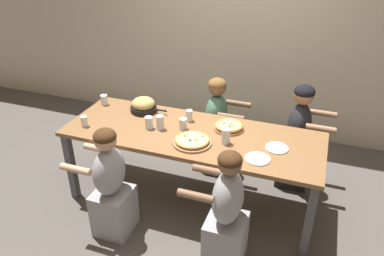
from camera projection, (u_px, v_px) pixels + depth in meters
name	position (u px, v px, depth m)	size (l,w,h in m)	color
ground_plane	(192.00, 198.00, 3.92)	(18.00, 18.00, 0.00)	#514C47
restaurant_back_panel	(240.00, 9.00, 4.55)	(10.00, 0.06, 3.20)	beige
dining_table	(192.00, 140.00, 3.57)	(2.44, 0.88, 0.79)	brown
pizza_board_main	(192.00, 141.00, 3.35)	(0.35, 0.35, 0.05)	#996B42
pizza_board_second	(229.00, 126.00, 3.58)	(0.29, 0.29, 0.06)	#996B42
skillet_bowl	(144.00, 105.00, 3.90)	(0.40, 0.28, 0.15)	black
empty_plate_a	(277.00, 148.00, 3.28)	(0.20, 0.20, 0.02)	white
empty_plate_b	(258.00, 159.00, 3.13)	(0.21, 0.21, 0.02)	white
cocktail_glass_blue	(104.00, 100.00, 4.05)	(0.07, 0.07, 0.14)	silver
drinking_glass_a	(160.00, 123.00, 3.57)	(0.07, 0.07, 0.14)	silver
drinking_glass_b	(183.00, 124.00, 3.57)	(0.08, 0.08, 0.11)	silver
drinking_glass_c	(189.00, 116.00, 3.72)	(0.07, 0.07, 0.11)	silver
drinking_glass_d	(149.00, 123.00, 3.59)	(0.08, 0.08, 0.12)	silver
drinking_glass_e	(226.00, 137.00, 3.34)	(0.08, 0.08, 0.14)	silver
drinking_glass_f	(85.00, 122.00, 3.62)	(0.07, 0.07, 0.10)	silver
diner_near_midleft	(111.00, 187.00, 3.29)	(0.51, 0.40, 1.07)	#99999E
diner_near_midright	(226.00, 215.00, 2.98)	(0.51, 0.40, 1.08)	#99999E
diner_far_center	(216.00, 128.00, 4.20)	(0.51, 0.40, 1.10)	#477556
diner_far_right	(297.00, 140.00, 3.92)	(0.51, 0.40, 1.15)	#232328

